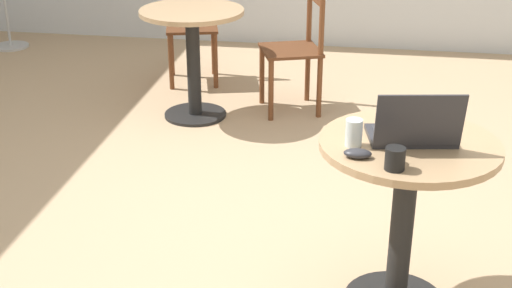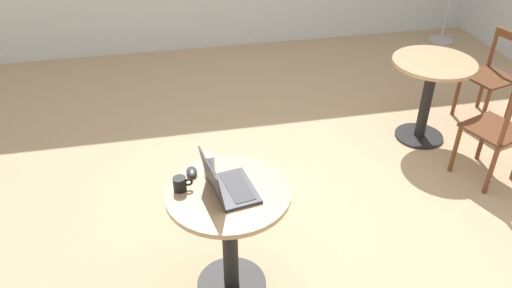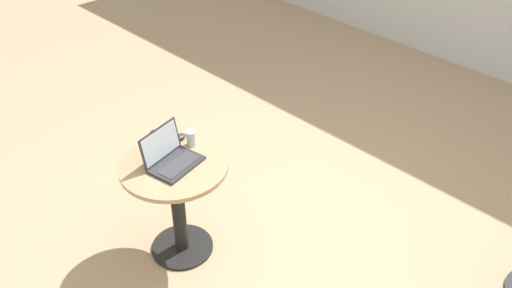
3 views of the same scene
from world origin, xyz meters
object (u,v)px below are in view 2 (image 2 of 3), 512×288
object	(u,v)px
laptop	(227,185)
mug	(180,184)
chair_mid_front	(498,132)
mouse	(192,172)
cafe_table_mid	(430,84)
drinking_glass	(209,163)
chair_mid_right	(492,77)
cafe_table_near	(229,221)

from	to	relation	value
laptop	mug	distance (m)	0.25
chair_mid_front	mouse	distance (m)	2.40
laptop	mug	world-z (taller)	laptop
cafe_table_mid	mouse	world-z (taller)	mouse
drinking_glass	mouse	bearing A→B (deg)	-169.29
chair_mid_right	chair_mid_front	world-z (taller)	same
chair_mid_right	chair_mid_front	bearing A→B (deg)	-120.94
chair_mid_right	mouse	world-z (taller)	chair_mid_right
cafe_table_mid	chair_mid_right	bearing A→B (deg)	14.80
cafe_table_mid	drinking_glass	xyz separation A→B (m)	(-2.00, -1.11, 0.26)
mug	chair_mid_right	bearing A→B (deg)	26.56
cafe_table_near	drinking_glass	xyz separation A→B (m)	(-0.07, 0.21, 0.26)
laptop	mouse	xyz separation A→B (m)	(-0.17, 0.20, -0.03)
cafe_table_near	laptop	distance (m)	0.26
chair_mid_right	mouse	size ratio (longest dim) A/B	8.23
cafe_table_mid	drinking_glass	size ratio (longest dim) A/B	7.21
cafe_table_near	drinking_glass	bearing A→B (deg)	108.86
cafe_table_mid	mug	distance (m)	2.52
mouse	drinking_glass	bearing A→B (deg)	10.71
mouse	drinking_glass	world-z (taller)	drinking_glass
chair_mid_front	laptop	distance (m)	2.29
cafe_table_near	cafe_table_mid	size ratio (longest dim) A/B	1.00
chair_mid_right	laptop	xyz separation A→B (m)	(-2.68, -1.53, 0.36)
cafe_table_near	chair_mid_front	bearing A→B (deg)	17.07
chair_mid_front	mouse	bearing A→B (deg)	-168.52
cafe_table_mid	chair_mid_front	bearing A→B (deg)	-70.63
chair_mid_right	laptop	bearing A→B (deg)	-150.30
mug	laptop	bearing A→B (deg)	-15.88
cafe_table_mid	mug	bearing A→B (deg)	-149.85
cafe_table_near	mug	bearing A→B (deg)	166.03
cafe_table_near	drinking_glass	distance (m)	0.34
cafe_table_mid	chair_mid_front	size ratio (longest dim) A/B	0.90
mouse	drinking_glass	distance (m)	0.11
chair_mid_front	mouse	world-z (taller)	chair_mid_front
drinking_glass	chair_mid_front	bearing A→B (deg)	11.52
cafe_table_mid	mouse	bearing A→B (deg)	-151.64
mouse	mug	distance (m)	0.15
chair_mid_right	drinking_glass	size ratio (longest dim) A/B	8.04
chair_mid_front	cafe_table_mid	bearing A→B (deg)	109.37
mug	mouse	bearing A→B (deg)	60.58
cafe_table_mid	laptop	distance (m)	2.36
laptop	mouse	world-z (taller)	laptop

